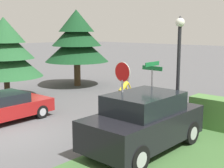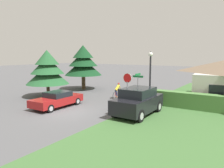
# 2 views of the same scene
# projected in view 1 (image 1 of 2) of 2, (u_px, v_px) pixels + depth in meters

# --- Properties ---
(ground_plane) EXTENTS (140.00, 140.00, 0.00)m
(ground_plane) POSITION_uv_depth(u_px,v_px,m) (14.00, 135.00, 11.90)
(ground_plane) COLOR #515154
(sedan_left_lane) EXTENTS (1.91, 4.40, 1.27)m
(sedan_left_lane) POSITION_uv_depth(u_px,v_px,m) (2.00, 108.00, 13.49)
(sedan_left_lane) COLOR maroon
(sedan_left_lane) RESTS_ON ground
(cyclist) EXTENTS (0.44, 1.76, 1.53)m
(cyclist) POSITION_uv_depth(u_px,v_px,m) (124.00, 93.00, 16.09)
(cyclist) COLOR black
(cyclist) RESTS_ON ground
(parked_suv_right) EXTENTS (2.15, 4.49, 1.91)m
(parked_suv_right) POSITION_uv_depth(u_px,v_px,m) (144.00, 122.00, 10.35)
(parked_suv_right) COLOR black
(parked_suv_right) RESTS_ON ground
(stop_sign) EXTENTS (0.67, 0.07, 2.93)m
(stop_sign) POSITION_uv_depth(u_px,v_px,m) (122.00, 88.00, 10.40)
(stop_sign) COLOR gray
(stop_sign) RESTS_ON ground
(street_lamp) EXTENTS (0.35, 0.35, 4.48)m
(street_lamp) POSITION_uv_depth(u_px,v_px,m) (179.00, 58.00, 11.83)
(street_lamp) COLOR black
(street_lamp) RESTS_ON ground
(street_name_sign) EXTENTS (0.90, 0.90, 2.77)m
(street_name_sign) POSITION_uv_depth(u_px,v_px,m) (152.00, 84.00, 11.97)
(street_name_sign) COLOR gray
(street_name_sign) RESTS_ON ground
(conifer_tall_near) EXTENTS (4.21, 4.21, 4.68)m
(conifer_tall_near) POSITION_uv_depth(u_px,v_px,m) (5.00, 51.00, 17.83)
(conifer_tall_near) COLOR #4C3823
(conifer_tall_near) RESTS_ON ground
(conifer_tall_far) EXTENTS (4.46, 4.46, 5.36)m
(conifer_tall_far) POSITION_uv_depth(u_px,v_px,m) (77.00, 40.00, 21.86)
(conifer_tall_far) COLOR #4C3823
(conifer_tall_far) RESTS_ON ground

